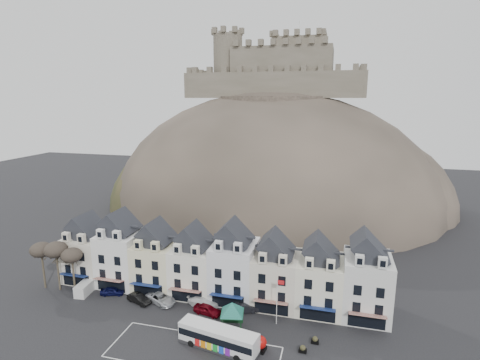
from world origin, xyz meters
name	(u,v)px	position (x,y,z in m)	size (l,w,h in m)	color
ground	(175,356)	(0.00, 0.00, 0.00)	(300.00, 300.00, 0.00)	black
coach_bay_markings	(194,352)	(2.00, 1.25, 0.00)	(22.00, 7.50, 0.01)	silver
townhouse_terrace	(215,264)	(0.15, 15.97, 5.30)	(54.40, 9.35, 11.80)	beige
castle_hill	(275,207)	(1.25, 68.95, 0.11)	(100.00, 76.00, 68.00)	#312C26
castle	(279,70)	(0.51, 75.93, 40.19)	(50.20, 22.20, 22.00)	brown
tree_left_far	(41,250)	(-29.00, 10.50, 6.90)	(3.61, 3.61, 8.24)	#393224
tree_left_mid	(56,250)	(-26.00, 10.50, 7.24)	(3.78, 3.78, 8.64)	#393224
tree_left_near	(72,256)	(-23.00, 10.50, 6.55)	(3.43, 3.43, 7.84)	#393224
bus	(218,337)	(4.87, 2.67, 1.68)	(11.06, 4.45, 3.04)	#262628
bus_shelter	(232,308)	(5.41, 7.40, 3.14)	(6.27, 6.27, 4.05)	black
red_buoy	(260,343)	(10.23, 3.63, 1.06)	(1.68, 1.68, 2.07)	black
flagpole	(277,298)	(11.39, 10.00, 4.07)	(1.03, 0.11, 7.14)	silver
white_van	(85,288)	(-21.06, 10.66, 0.96)	(2.27, 4.39, 1.92)	silver
planter_west	(315,340)	(17.00, 6.92, 0.50)	(1.04, 0.72, 1.03)	black
planter_east	(303,349)	(15.59, 4.70, 0.49)	(1.04, 0.71, 1.02)	black
car_navy	(112,291)	(-16.41, 11.31, 0.66)	(1.56, 3.87, 1.32)	#0B0D37
car_black	(139,299)	(-10.80, 10.11, 0.71)	(1.51, 4.33, 1.43)	black
car_silver	(161,298)	(-7.48, 11.05, 0.74)	(2.47, 5.27, 1.49)	#AFB3B8
car_white	(203,301)	(-0.64, 12.00, 0.73)	(2.04, 5.01, 1.45)	white
car_maroon	(207,309)	(0.80, 9.92, 0.74)	(1.74, 4.33, 1.48)	#5C050E
car_charcoal	(244,308)	(6.00, 11.75, 0.76)	(1.62, 4.64, 1.53)	black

